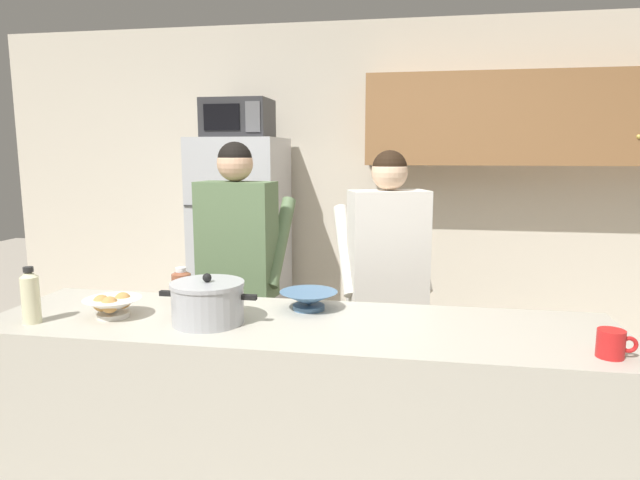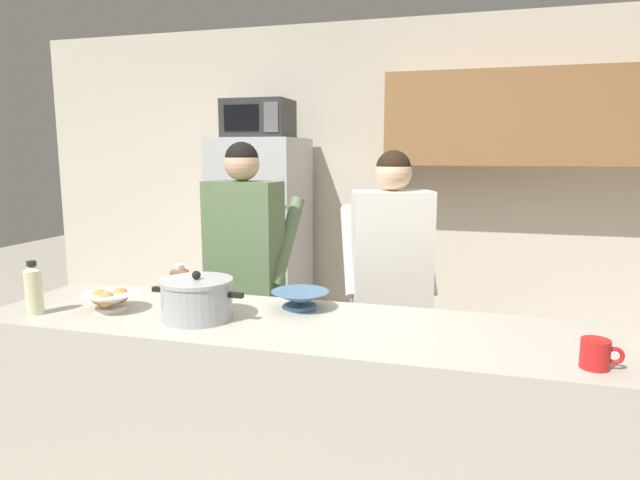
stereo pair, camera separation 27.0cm
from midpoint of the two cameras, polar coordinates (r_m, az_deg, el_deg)
back_wall_unit at (r=4.32m, az=11.17°, el=6.44°), size 6.00×0.48×2.60m
kitchen_island at (r=2.42m, az=-0.33°, el=-18.94°), size 2.56×0.68×0.92m
refrigerator at (r=4.22m, az=-4.31°, el=-1.07°), size 0.64×0.68×1.71m
microwave at (r=4.14m, az=-4.58°, el=12.54°), size 0.48×0.37×0.28m
person_near_pot at (r=3.07m, az=-5.42°, el=-1.48°), size 0.54×0.46×1.66m
person_by_sink at (r=2.91m, az=10.12°, el=-2.84°), size 0.58×0.53×1.61m
cooking_pot at (r=2.27m, az=-9.44°, el=-6.17°), size 0.41×0.30×0.20m
coffee_mug at (r=2.03m, az=30.52°, el=-10.32°), size 0.13×0.09×0.10m
bread_bowl at (r=2.48m, az=-18.29°, el=-6.02°), size 0.24×0.24×0.10m
empty_bowl at (r=2.39m, az=1.17°, el=-6.21°), size 0.25×0.25×0.08m
bottle_near_edge at (r=2.54m, az=-25.20°, el=-4.66°), size 0.07×0.07×0.23m
bottle_mid_counter at (r=2.58m, az=-11.62°, el=-4.42°), size 0.09×0.09×0.17m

